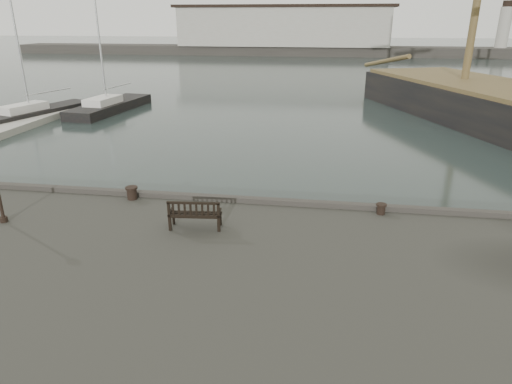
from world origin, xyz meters
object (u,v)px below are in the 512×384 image
bench (195,219)px  bollard_left (132,193)px  yacht_d (111,109)px  yacht_b (36,116)px  bollard_right (381,209)px

bench → bollard_left: bearing=139.7°
bollard_left → yacht_d: 26.52m
yacht_b → bollard_right: bearing=-21.9°
bench → bollard_right: (5.85, 2.03, -0.12)m
yacht_b → yacht_d: size_ratio=1.10×
bench → bollard_left: (-2.97, 2.03, -0.06)m
yacht_d → yacht_b: bearing=-131.0°
bollard_left → yacht_b: yacht_b is taller
bollard_left → bollard_right: bollard_left is taller
bollard_right → yacht_d: bearing=131.8°
bollard_left → yacht_b: bearing=130.8°
bench → yacht_b: (-19.67, 21.36, -1.61)m
bollard_left → yacht_d: size_ratio=0.04×
bollard_left → bollard_right: bearing=0.0°
yacht_b → yacht_d: 6.12m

